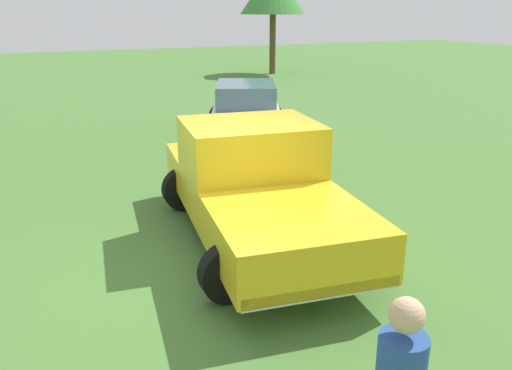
% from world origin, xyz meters
% --- Properties ---
extents(ground_plane, '(80.00, 80.00, 0.00)m').
position_xyz_m(ground_plane, '(0.00, 0.00, 0.00)').
color(ground_plane, '#477533').
extents(pickup_truck, '(2.82, 5.28, 1.80)m').
position_xyz_m(pickup_truck, '(0.85, 0.81, 0.93)').
color(pickup_truck, black).
rests_on(pickup_truck, ground_plane).
extents(sedan_near, '(3.49, 5.11, 1.49)m').
position_xyz_m(sedan_near, '(3.31, 6.87, 0.69)').
color(sedan_near, black).
rests_on(sedan_near, ground_plane).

